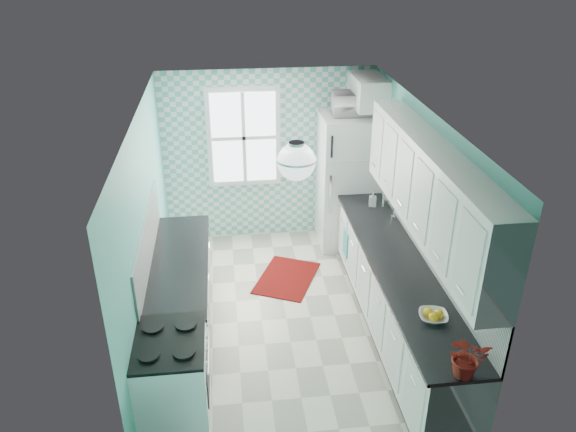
{
  "coord_description": "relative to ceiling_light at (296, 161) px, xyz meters",
  "views": [
    {
      "loc": [
        -0.62,
        -5.39,
        4.13
      ],
      "look_at": [
        0.05,
        0.25,
        1.25
      ],
      "focal_mm": 35.0,
      "sensor_mm": 36.0,
      "label": 1
    }
  ],
  "objects": [
    {
      "name": "microwave",
      "position": [
        1.11,
        2.61,
        -0.24
      ],
      "size": [
        0.57,
        0.4,
        0.3
      ],
      "primitive_type": "imported",
      "rotation": [
        0.0,
        0.0,
        3.08
      ],
      "color": "white",
      "rests_on": "fridge"
    },
    {
      "name": "wall_right",
      "position": [
        1.51,
        0.8,
        -1.07
      ],
      "size": [
        0.02,
        4.4,
        2.5
      ],
      "primitive_type": "cube",
      "color": "#5EC1AF",
      "rests_on": "floor"
    },
    {
      "name": "backsplash_left",
      "position": [
        -1.49,
        0.73,
        -1.13
      ],
      "size": [
        0.02,
        2.15,
        0.51
      ],
      "primitive_type": "cube",
      "color": "white",
      "rests_on": "wall_left"
    },
    {
      "name": "fruit_bowl",
      "position": [
        1.2,
        -0.6,
        -1.35
      ],
      "size": [
        0.31,
        0.31,
        0.07
      ],
      "primitive_type": "imported",
      "rotation": [
        0.0,
        0.0,
        -0.21
      ],
      "color": "white",
      "rests_on": "countertop_right"
    },
    {
      "name": "wall_back",
      "position": [
        0.0,
        3.01,
        -1.07
      ],
      "size": [
        3.0,
        0.02,
        2.5
      ],
      "primitive_type": "cube",
      "color": "#5EC1AF",
      "rests_on": "floor"
    },
    {
      "name": "accent_wall",
      "position": [
        0.0,
        2.99,
        -1.07
      ],
      "size": [
        3.0,
        0.01,
        2.5
      ],
      "primitive_type": "cube",
      "color": "#67B6AE",
      "rests_on": "wall_back"
    },
    {
      "name": "fridge",
      "position": [
        1.11,
        2.61,
        -1.36
      ],
      "size": [
        0.84,
        0.83,
        1.93
      ],
      "rotation": [
        0.0,
        0.0,
        0.03
      ],
      "color": "white",
      "rests_on": "floor"
    },
    {
      "name": "ceiling_light",
      "position": [
        0.0,
        0.0,
        0.0
      ],
      "size": [
        0.34,
        0.34,
        0.35
      ],
      "color": "silver",
      "rests_on": "ceiling"
    },
    {
      "name": "countertop_right",
      "position": [
        1.19,
        0.4,
        -1.4
      ],
      "size": [
        0.63,
        3.6,
        0.04
      ],
      "primitive_type": "cube",
      "color": "black",
      "rests_on": "base_cabinets_right"
    },
    {
      "name": "wall_front",
      "position": [
        0.0,
        -1.41,
        -1.07
      ],
      "size": [
        3.0,
        0.02,
        2.5
      ],
      "primitive_type": "cube",
      "color": "#5EC1AF",
      "rests_on": "floor"
    },
    {
      "name": "sink",
      "position": [
        1.2,
        1.41,
        -1.39
      ],
      "size": [
        0.56,
        0.47,
        0.53
      ],
      "rotation": [
        0.0,
        0.0,
        0.05
      ],
      "color": "silver",
      "rests_on": "countertop_right"
    },
    {
      "name": "potted_plant",
      "position": [
        1.2,
        -1.32,
        -1.2
      ],
      "size": [
        0.33,
        0.28,
        0.36
      ],
      "primitive_type": "imported",
      "rotation": [
        0.0,
        0.0,
        0.01
      ],
      "color": "#AE192E",
      "rests_on": "countertop_right"
    },
    {
      "name": "backsplash_right",
      "position": [
        1.49,
        0.4,
        -1.13
      ],
      "size": [
        0.02,
        3.6,
        0.51
      ],
      "primitive_type": "cube",
      "color": "white",
      "rests_on": "wall_right"
    },
    {
      "name": "upper_cabinets_right",
      "position": [
        1.33,
        0.2,
        -0.42
      ],
      "size": [
        0.33,
        3.2,
        0.9
      ],
      "primitive_type": "cube",
      "color": "white",
      "rests_on": "wall_right"
    },
    {
      "name": "upper_cabinet_fridge",
      "position": [
        1.3,
        2.63,
        -0.07
      ],
      "size": [
        0.4,
        0.74,
        0.4
      ],
      "primitive_type": "cube",
      "color": "white",
      "rests_on": "wall_right"
    },
    {
      "name": "stove",
      "position": [
        -1.2,
        -0.65,
        -1.82
      ],
      "size": [
        0.64,
        0.79,
        0.96
      ],
      "rotation": [
        0.0,
        0.0,
        0.03
      ],
      "color": "silver",
      "rests_on": "floor"
    },
    {
      "name": "ceiling",
      "position": [
        0.0,
        0.8,
        0.19
      ],
      "size": [
        3.0,
        4.4,
        0.02
      ],
      "primitive_type": "cube",
      "color": "white",
      "rests_on": "wall_back"
    },
    {
      "name": "dish_towel",
      "position": [
        0.89,
        1.69,
        -1.84
      ],
      "size": [
        0.08,
        0.23,
        0.35
      ],
      "primitive_type": "cube",
      "rotation": [
        0.0,
        0.0,
        -0.29
      ],
      "color": "teal",
      "rests_on": "base_cabinets_right"
    },
    {
      "name": "base_cabinets_right",
      "position": [
        1.2,
        0.4,
        -1.87
      ],
      "size": [
        0.6,
        3.6,
        0.9
      ],
      "primitive_type": "cube",
      "color": "white",
      "rests_on": "floor"
    },
    {
      "name": "rug",
      "position": [
        0.11,
        1.67,
        -2.32
      ],
      "size": [
        1.02,
        1.16,
        0.02
      ],
      "primitive_type": "cube",
      "rotation": [
        0.0,
        0.0,
        -0.42
      ],
      "color": "#650B0C",
      "rests_on": "floor"
    },
    {
      "name": "window",
      "position": [
        -0.35,
        2.96,
        -0.77
      ],
      "size": [
        1.04,
        0.05,
        1.44
      ],
      "color": "white",
      "rests_on": "wall_back"
    },
    {
      "name": "countertop_left",
      "position": [
        -1.19,
        0.73,
        -1.4
      ],
      "size": [
        0.63,
        2.15,
        0.04
      ],
      "primitive_type": "cube",
      "color": "black",
      "rests_on": "base_cabinets_left"
    },
    {
      "name": "wall_left",
      "position": [
        -1.51,
        0.8,
        -1.07
      ],
      "size": [
        0.02,
        4.4,
        2.5
      ],
      "primitive_type": "cube",
      "color": "#5EC1AF",
      "rests_on": "floor"
    },
    {
      "name": "base_cabinets_left",
      "position": [
        -1.2,
        0.73,
        -1.87
      ],
      "size": [
        0.6,
        2.15,
        0.9
      ],
      "primitive_type": "cube",
      "color": "white",
      "rests_on": "floor"
    },
    {
      "name": "soap_bottle",
      "position": [
        1.25,
        1.82,
        -1.28
      ],
      "size": [
        0.1,
        0.11,
        0.2
      ],
      "primitive_type": "imported",
      "rotation": [
        0.0,
        0.0,
        -0.2
      ],
      "color": "#9BC3D0",
      "rests_on": "countertop_right"
    },
    {
      "name": "floor",
      "position": [
        0.0,
        0.8,
        -2.33
      ],
      "size": [
        3.0,
        4.4,
        0.02
      ],
      "primitive_type": "cube",
      "color": "#EEE1C8",
      "rests_on": "ground"
    }
  ]
}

